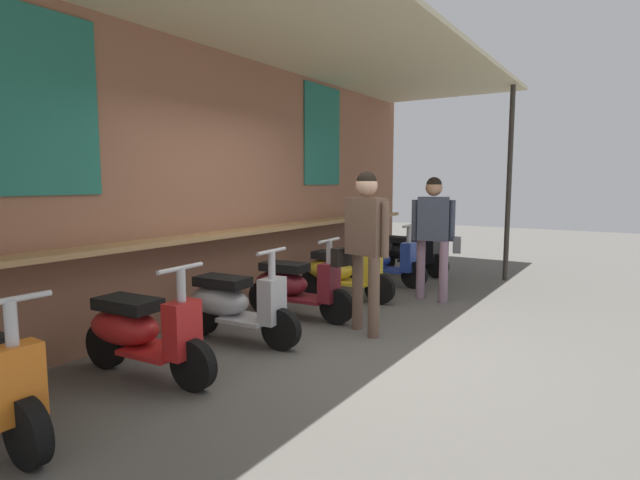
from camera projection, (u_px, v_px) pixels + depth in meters
The scene contains 10 objects.
ground_plane at pixel (352, 345), 4.96m from camera, with size 28.42×28.42×0.00m, color #56544F.
market_stall_facade at pixel (214, 158), 5.71m from camera, with size 10.15×2.76×3.32m.
scooter_red at pixel (139, 331), 4.11m from camera, with size 0.49×1.40×0.97m.
scooter_silver at pixel (232, 303), 5.04m from camera, with size 0.50×1.40×0.97m.
scooter_maroon at pixel (293, 285), 5.92m from camera, with size 0.49×1.40×0.97m.
scooter_yellow at pixel (341, 271), 6.85m from camera, with size 0.47×1.40×0.97m.
scooter_blue at pixel (379, 260), 7.85m from camera, with size 0.46×1.40×0.97m.
scooter_black at pixel (406, 252), 8.73m from camera, with size 0.47×1.40×0.97m.
shopper_with_handbag at pixel (434, 226), 6.72m from camera, with size 0.42×0.65×1.67m.
shopper_browsing at pixel (365, 235), 5.24m from camera, with size 0.34×0.68×1.71m.
Camera 1 is at (-4.22, -2.33, 1.60)m, focal length 28.13 mm.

